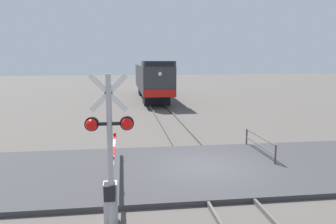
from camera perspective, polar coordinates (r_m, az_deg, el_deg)
ground_plane at (r=13.38m, az=6.43°, el=-9.84°), size 160.00×160.00×0.00m
rail_track_left at (r=13.21m, az=3.38°, el=-9.71°), size 0.08×80.00×0.15m
rail_track_right at (r=13.55m, az=9.42°, el=-9.34°), size 0.08×80.00×0.15m
road_surface at (r=13.36m, az=6.44°, el=-9.50°), size 36.00×6.30×0.17m
locomotive at (r=36.55m, az=-2.77°, el=5.66°), size 2.84×16.60×4.15m
crossing_signal at (r=8.24m, az=-9.90°, el=-3.99°), size 1.18×0.33×3.99m
crossing_gate at (r=10.13m, az=-9.58°, el=-11.54°), size 0.36×6.77×1.22m
guard_railing at (r=15.46m, az=15.34°, el=-5.08°), size 0.08×3.23×0.95m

